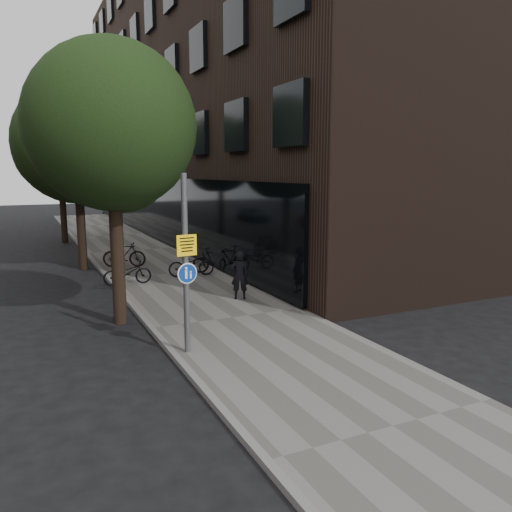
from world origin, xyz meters
TOP-DOWN VIEW (x-y plane):
  - ground at (0.00, 0.00)m, footprint 120.00×120.00m
  - sidewalk at (0.25, 10.00)m, footprint 4.50×60.00m
  - curb_edge at (-2.00, 10.00)m, footprint 0.15×60.00m
  - building_right_dark_brick at (8.50, 22.00)m, footprint 12.00×40.00m
  - street_tree_near at (-2.53, 4.64)m, footprint 4.40×4.40m
  - street_tree_mid at (-2.53, 13.14)m, footprint 5.00×5.00m
  - street_tree_far at (-2.53, 22.14)m, footprint 5.00×5.00m
  - signpost at (-1.69, 1.28)m, footprint 0.46×0.13m
  - pedestrian at (1.26, 5.12)m, footprint 0.66×0.56m
  - parked_bike_facade_near at (0.97, 9.16)m, footprint 1.83×0.81m
  - parked_bike_facade_far at (2.00, 9.41)m, footprint 1.79×0.97m
  - parked_bike_curb_near at (-1.57, 8.70)m, footprint 1.70×0.61m
  - parked_bike_curb_far at (-1.03, 12.14)m, footprint 1.87×1.19m

SIDE VIEW (x-z plane):
  - ground at x=0.00m, z-range 0.00..0.00m
  - sidewalk at x=0.25m, z-range 0.00..0.12m
  - curb_edge at x=-2.00m, z-range 0.00..0.13m
  - parked_bike_curb_near at x=-1.57m, z-range 0.12..1.01m
  - parked_bike_facade_near at x=0.97m, z-range 0.12..1.05m
  - parked_bike_facade_far at x=2.00m, z-range 0.12..1.16m
  - parked_bike_curb_far at x=-1.03m, z-range 0.12..1.21m
  - pedestrian at x=1.26m, z-range 0.12..1.66m
  - signpost at x=-1.69m, z-range 0.14..4.13m
  - street_tree_near at x=-2.53m, z-range 1.36..8.86m
  - street_tree_mid at x=-2.53m, z-range 1.21..9.01m
  - street_tree_far at x=-2.53m, z-range 1.21..9.01m
  - building_right_dark_brick at x=8.50m, z-range 0.00..18.00m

